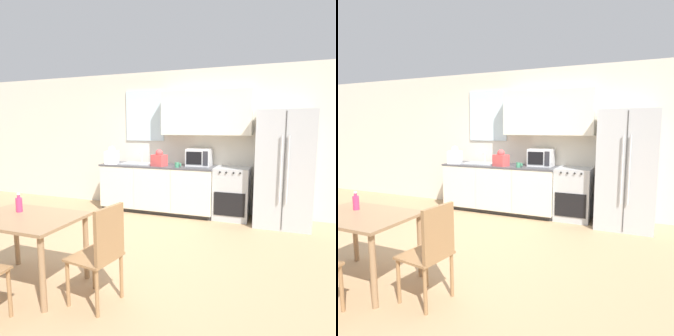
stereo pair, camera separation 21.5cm
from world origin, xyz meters
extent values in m
plane|color=tan|center=(0.00, 0.00, 0.00)|extent=(12.00, 12.00, 0.00)
cube|color=beige|center=(0.00, 2.29, 1.35)|extent=(12.00, 0.06, 2.70)
cube|color=silver|center=(-0.70, 2.25, 1.85)|extent=(0.82, 0.04, 0.99)
cube|color=silver|center=(0.59, 2.10, 1.88)|extent=(1.64, 0.32, 0.80)
cube|color=#333333|center=(-0.29, 1.96, 0.04)|extent=(2.19, 0.59, 0.08)
cube|color=silver|center=(-0.29, 1.93, 0.48)|extent=(2.19, 0.65, 0.80)
cube|color=silver|center=(-1.02, 1.60, 0.48)|extent=(0.71, 0.01, 0.78)
cube|color=silver|center=(-0.29, 1.60, 0.48)|extent=(0.71, 0.01, 0.78)
cube|color=silver|center=(0.44, 1.60, 0.48)|extent=(0.71, 0.01, 0.78)
cube|color=#4C4C51|center=(-0.29, 1.93, 0.89)|extent=(2.21, 0.68, 0.03)
cube|color=#B7BABC|center=(1.11, 1.97, 0.46)|extent=(0.60, 0.58, 0.91)
cube|color=black|center=(1.11, 1.67, 0.32)|extent=(0.52, 0.01, 0.40)
cylinder|color=#262626|center=(0.94, 1.66, 0.86)|extent=(0.03, 0.02, 0.03)
cylinder|color=#262626|center=(1.05, 1.66, 0.86)|extent=(0.03, 0.02, 0.03)
cylinder|color=#262626|center=(1.17, 1.66, 0.86)|extent=(0.03, 0.02, 0.03)
cylinder|color=#262626|center=(1.28, 1.66, 0.86)|extent=(0.03, 0.02, 0.03)
cube|color=silver|center=(1.95, 1.88, 0.94)|extent=(0.87, 0.75, 1.89)
cube|color=#3F3F3F|center=(1.95, 1.51, 0.94)|extent=(0.01, 0.01, 1.83)
cylinder|color=silver|center=(1.90, 1.48, 0.98)|extent=(0.02, 0.02, 1.04)
cylinder|color=silver|center=(2.00, 1.48, 0.98)|extent=(0.02, 0.02, 1.04)
cube|color=#B7BABC|center=(-0.70, 1.93, 0.92)|extent=(0.65, 0.40, 0.02)
cylinder|color=silver|center=(-0.70, 2.09, 1.02)|extent=(0.02, 0.02, 0.20)
cylinder|color=silver|center=(-0.70, 2.02, 1.11)|extent=(0.02, 0.14, 0.02)
cube|color=silver|center=(0.48, 2.06, 1.07)|extent=(0.44, 0.34, 0.32)
cube|color=black|center=(0.43, 1.89, 1.07)|extent=(0.28, 0.01, 0.23)
cube|color=#2D2D33|center=(0.64, 1.89, 1.07)|extent=(0.09, 0.01, 0.25)
cylinder|color=#3F8C66|center=(0.16, 1.71, 0.95)|extent=(0.08, 0.08, 0.09)
torus|color=#3F8C66|center=(0.23, 1.71, 0.96)|extent=(0.02, 0.07, 0.07)
cube|color=#D14C4C|center=(-0.20, 1.76, 1.01)|extent=(0.29, 0.27, 0.21)
sphere|color=#D14C4C|center=(-0.20, 1.76, 1.15)|extent=(0.17, 0.17, 0.14)
cube|color=white|center=(-1.20, 1.76, 1.03)|extent=(0.30, 0.27, 0.25)
sphere|color=white|center=(-1.20, 1.76, 1.19)|extent=(0.17, 0.17, 0.14)
cube|color=#997551|center=(-0.51, -1.09, 0.71)|extent=(1.09, 0.75, 0.03)
cylinder|color=#997551|center=(-0.02, -1.40, 0.35)|extent=(0.06, 0.06, 0.69)
cylinder|color=#997551|center=(-0.99, -0.77, 0.35)|extent=(0.06, 0.06, 0.69)
cylinder|color=#997551|center=(-0.02, -0.77, 0.35)|extent=(0.06, 0.06, 0.69)
cylinder|color=#997047|center=(-0.24, -1.56, 0.21)|extent=(0.03, 0.03, 0.43)
cube|color=#997047|center=(0.32, -1.12, 0.44)|extent=(0.45, 0.45, 0.02)
cube|color=#997047|center=(0.50, -1.14, 0.69)|extent=(0.09, 0.37, 0.48)
cylinder|color=#997047|center=(0.12, -1.26, 0.21)|extent=(0.03, 0.03, 0.43)
cylinder|color=#997047|center=(0.17, -0.92, 0.21)|extent=(0.03, 0.03, 0.43)
cylinder|color=#997047|center=(0.46, -1.31, 0.21)|extent=(0.03, 0.03, 0.43)
cylinder|color=#997047|center=(0.51, -0.97, 0.21)|extent=(0.03, 0.03, 0.43)
cylinder|color=#DB386B|center=(-0.70, -0.97, 0.80)|extent=(0.07, 0.07, 0.15)
cylinder|color=#DB386B|center=(-0.70, -0.97, 0.89)|extent=(0.03, 0.03, 0.03)
cylinder|color=white|center=(-0.70, -0.97, 0.92)|extent=(0.03, 0.03, 0.02)
camera|label=1|loc=(1.84, -3.32, 1.60)|focal=32.00mm
camera|label=2|loc=(2.04, -3.25, 1.60)|focal=32.00mm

